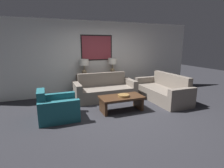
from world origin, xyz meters
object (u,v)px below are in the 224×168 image
table_lamp_left (84,64)px  couch_by_side (163,91)px  console_table (99,84)px  decorative_bowl (124,96)px  table_lamp_right (112,63)px  armchair_near_back_wall (57,108)px  coffee_table (121,100)px  couch_by_back_wall (105,90)px

table_lamp_left → couch_by_side: (2.32, -1.46, -0.86)m
console_table → table_lamp_left: bearing=180.0°
table_lamp_left → decorative_bowl: size_ratio=1.81×
table_lamp_right → armchair_near_back_wall: 2.95m
table_lamp_right → coffee_table: size_ratio=0.47×
table_lamp_right → decorative_bowl: size_ratio=1.81×
coffee_table → armchair_near_back_wall: size_ratio=1.28×
couch_by_back_wall → coffee_table: size_ratio=1.71×
console_table → couch_by_side: couch_by_side is taller
couch_by_side → armchair_near_back_wall: 3.43m
armchair_near_back_wall → couch_by_side: bearing=5.4°
table_lamp_left → decorative_bowl: table_lamp_left is taller
table_lamp_left → armchair_near_back_wall: table_lamp_left is taller
couch_by_side → coffee_table: bearing=-166.2°
couch_by_back_wall → coffee_table: bearing=-86.3°
table_lamp_right → table_lamp_left: bearing=180.0°
decorative_bowl → armchair_near_back_wall: 1.77m
table_lamp_left → couch_by_back_wall: size_ratio=0.28×
armchair_near_back_wall → console_table: bearing=47.5°
table_lamp_left → couch_by_side: size_ratio=0.28×
couch_by_side → armchair_near_back_wall: size_ratio=2.19×
table_lamp_right → coffee_table: bearing=-103.7°
console_table → couch_by_back_wall: (0.00, -0.65, -0.09)m
couch_by_back_wall → coffee_table: (0.08, -1.23, 0.02)m
console_table → armchair_near_back_wall: size_ratio=1.73×
console_table → armchair_near_back_wall: bearing=-132.5°
coffee_table → console_table: bearing=92.4°
couch_by_side → decorative_bowl: 1.73m
table_lamp_right → couch_by_side: bearing=-49.7°
table_lamp_left → coffee_table: 2.15m
coffee_table → armchair_near_back_wall: 1.72m
table_lamp_left → table_lamp_right: (1.08, 0.00, 0.00)m
table_lamp_left → couch_by_side: 2.87m
armchair_near_back_wall → decorative_bowl: bearing=-4.4°
table_lamp_right → decorative_bowl: table_lamp_right is taller
couch_by_side → decorative_bowl: (-1.66, -0.46, 0.16)m
decorative_bowl → armchair_near_back_wall: (-1.76, 0.14, -0.19)m
console_table → table_lamp_left: table_lamp_left is taller
armchair_near_back_wall → table_lamp_left: bearing=58.4°
table_lamp_right → couch_by_side: 2.10m
couch_by_side → decorative_bowl: couch_by_side is taller
table_lamp_left → armchair_near_back_wall: size_ratio=0.60×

